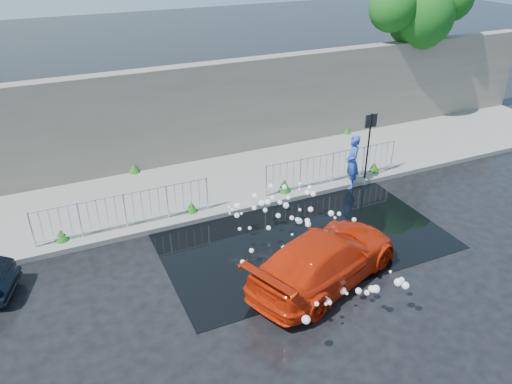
% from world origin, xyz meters
% --- Properties ---
extents(ground, '(90.00, 90.00, 0.00)m').
position_xyz_m(ground, '(0.00, 0.00, 0.00)').
color(ground, black).
rests_on(ground, ground).
extents(pavement, '(30.00, 4.00, 0.15)m').
position_xyz_m(pavement, '(0.00, 5.00, 0.07)').
color(pavement, slate).
rests_on(pavement, ground).
extents(curb, '(30.00, 0.25, 0.16)m').
position_xyz_m(curb, '(0.00, 3.00, 0.08)').
color(curb, slate).
rests_on(curb, ground).
extents(retaining_wall, '(30.00, 0.60, 3.50)m').
position_xyz_m(retaining_wall, '(0.00, 7.20, 1.90)').
color(retaining_wall, '#635C54').
rests_on(retaining_wall, pavement).
extents(puddle, '(8.00, 5.00, 0.01)m').
position_xyz_m(puddle, '(0.50, 1.00, 0.01)').
color(puddle, black).
rests_on(puddle, ground).
extents(sign_post, '(0.45, 0.06, 2.50)m').
position_xyz_m(sign_post, '(4.20, 3.10, 1.72)').
color(sign_post, black).
rests_on(sign_post, ground).
extents(tree, '(4.91, 2.76, 6.15)m').
position_xyz_m(tree, '(9.50, 7.41, 4.76)').
color(tree, '#332114').
rests_on(tree, ground).
extents(railing_left, '(5.05, 0.05, 1.10)m').
position_xyz_m(railing_left, '(-4.00, 3.35, 0.74)').
color(railing_left, silver).
rests_on(railing_left, pavement).
extents(railing_right, '(5.05, 0.05, 1.10)m').
position_xyz_m(railing_right, '(3.00, 3.35, 0.74)').
color(railing_right, silver).
rests_on(railing_right, pavement).
extents(weeds, '(12.17, 3.93, 0.43)m').
position_xyz_m(weeds, '(-0.06, 4.39, 0.33)').
color(weeds, '#1B5416').
rests_on(weeds, pavement).
extents(water_spray, '(3.72, 5.56, 1.05)m').
position_xyz_m(water_spray, '(0.11, 0.10, 0.71)').
color(water_spray, white).
rests_on(water_spray, ground).
extents(red_car, '(4.87, 3.33, 1.31)m').
position_xyz_m(red_car, '(0.06, -1.00, 0.65)').
color(red_car, red).
rests_on(red_car, ground).
extents(person, '(0.66, 0.80, 1.87)m').
position_xyz_m(person, '(3.54, 3.00, 0.93)').
color(person, '#2144A5').
rests_on(person, ground).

